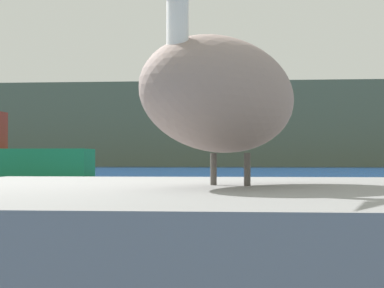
% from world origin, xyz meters
% --- Properties ---
extents(hillside_backdrop, '(140.00, 13.38, 8.38)m').
position_xyz_m(hillside_backdrop, '(0.00, 62.68, 4.19)').
color(hillside_backdrop, '#5B664C').
rests_on(hillside_backdrop, ground).
extents(pier_dock, '(3.07, 2.64, 0.77)m').
position_xyz_m(pier_dock, '(1.32, -0.59, 0.39)').
color(pier_dock, gray).
rests_on(pier_dock, ground).
extents(pelican, '(0.96, 1.38, 0.92)m').
position_xyz_m(pelican, '(1.32, -0.60, 1.19)').
color(pelican, gray).
rests_on(pelican, pier_dock).
extents(fishing_boat_green, '(7.56, 2.04, 4.21)m').
position_xyz_m(fishing_boat_green, '(-9.39, 23.50, 0.97)').
color(fishing_boat_green, '#1E8C4C').
rests_on(fishing_boat_green, ground).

